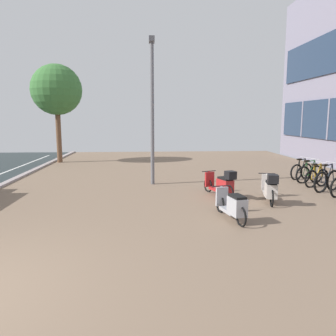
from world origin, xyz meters
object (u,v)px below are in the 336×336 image
bicycle_rack_07 (317,178)px  scooter_mid (233,206)px  street_tree (57,90)px  bicycle_rack_09 (301,171)px  scooter_far (270,189)px  bicycle_rack_06 (327,181)px  bicycle_rack_08 (310,174)px  scooter_near (222,184)px  lamp_post (152,104)px

bicycle_rack_07 → scooter_mid: 5.55m
street_tree → bicycle_rack_09: bearing=-27.7°
bicycle_rack_07 → street_tree: bearing=146.3°
bicycle_rack_07 → scooter_far: size_ratio=0.68×
bicycle_rack_06 → bicycle_rack_08: 1.50m
scooter_near → street_tree: size_ratio=0.31×
bicycle_rack_08 → scooter_mid: bearing=-132.9°
bicycle_rack_09 → scooter_far: size_ratio=0.67×
bicycle_rack_09 → scooter_near: (-3.95, -2.90, 0.09)m
scooter_near → lamp_post: bearing=133.7°
bicycle_rack_06 → scooter_mid: 5.05m
scooter_far → street_tree: size_ratio=0.32×
bicycle_rack_07 → bicycle_rack_09: 1.50m
bicycle_rack_06 → bicycle_rack_08: size_ratio=1.00×
bicycle_rack_07 → street_tree: size_ratio=0.22×
scooter_mid → scooter_near: bearing=83.4°
lamp_post → bicycle_rack_07: bearing=-8.0°
scooter_near → scooter_far: 1.47m
bicycle_rack_07 → scooter_near: bearing=-159.8°
bicycle_rack_08 → bicycle_rack_09: bicycle_rack_08 is taller
bicycle_rack_06 → scooter_near: 3.84m
bicycle_rack_07 → scooter_near: scooter_near is taller
bicycle_rack_08 → bicycle_rack_06: bearing=-95.2°
bicycle_rack_09 → bicycle_rack_08: bearing=-92.2°
bicycle_rack_08 → scooter_far: bearing=-132.5°
bicycle_rack_08 → scooter_far: size_ratio=0.75×
bicycle_rack_07 → bicycle_rack_08: bearing=81.4°
lamp_post → street_tree: size_ratio=0.99×
scooter_mid → lamp_post: size_ratio=0.31×
bicycle_rack_09 → scooter_mid: size_ratio=0.70×
scooter_far → street_tree: 13.25m
scooter_near → scooter_mid: scooter_near is taller
bicycle_rack_09 → lamp_post: bearing=-173.8°
bicycle_rack_07 → street_tree: street_tree is taller
scooter_far → scooter_mid: bearing=-133.7°
scooter_mid → bicycle_rack_06: bearing=36.6°
bicycle_rack_08 → scooter_far: bicycle_rack_08 is taller
bicycle_rack_06 → scooter_near: bicycle_rack_06 is taller
bicycle_rack_07 → bicycle_rack_09: (0.14, 1.50, -0.00)m
bicycle_rack_09 → scooter_near: scooter_near is taller
scooter_mid → street_tree: bearing=122.1°
scooter_near → bicycle_rack_07: bearing=20.2°
scooter_near → bicycle_rack_06: bearing=9.7°
street_tree → bicycle_rack_08: bearing=-30.7°
bicycle_rack_09 → lamp_post: 6.67m
bicycle_rack_08 → bicycle_rack_09: (0.03, 0.75, -0.01)m
bicycle_rack_06 → bicycle_rack_08: bearing=84.8°
bicycle_rack_08 → street_tree: (-11.16, 6.62, 3.64)m
street_tree → lamp_post: bearing=-52.0°
bicycle_rack_08 → street_tree: 13.48m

